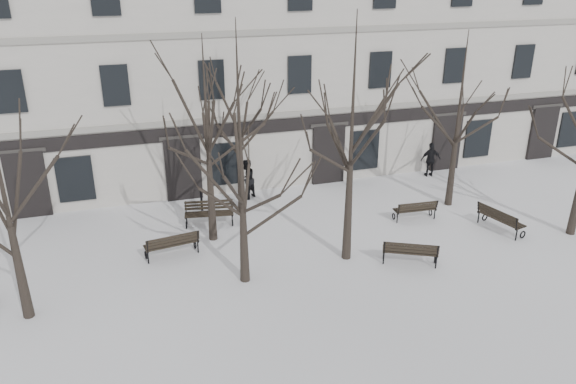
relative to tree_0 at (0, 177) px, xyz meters
name	(u,v)px	position (x,y,z in m)	size (l,w,h in m)	color
ground	(315,272)	(9.34, -0.09, -4.60)	(100.00, 100.00, 0.00)	white
building	(233,57)	(9.35, 12.87, 0.91)	(40.40, 10.20, 11.40)	#B4AFA6
tree_0	(0,177)	(0.00, 0.00, 0.00)	(5.15, 5.15, 7.36)	black
tree_1	(241,169)	(6.86, 0.09, -0.54)	(4.55, 4.55, 6.50)	black
tree_2	(353,112)	(10.79, 0.53, 0.89)	(6.15, 6.15, 8.79)	black
tree_4	(206,117)	(6.36, 3.48, 0.33)	(5.52, 5.52, 7.88)	black
tree_5	(238,95)	(8.10, 6.05, 0.48)	(5.69, 5.69, 8.14)	black
tree_6	(460,100)	(17.08, 3.73, 0.16)	(5.34, 5.34, 7.62)	black
bench_1	(172,244)	(4.68, 2.50, -4.06)	(2.05, 1.01, 0.99)	black
bench_2	(410,251)	(12.78, -0.60, -4.07)	(2.02, 1.49, 0.98)	black
bench_3	(209,212)	(6.45, 4.82, -4.06)	(2.07, 1.03, 1.00)	black
bench_4	(415,209)	(14.82, 2.71, -4.11)	(1.83, 0.77, 0.91)	black
bench_5	(500,218)	(17.57, 0.79, -4.06)	(1.17, 2.09, 1.00)	black
bollard_a	(201,200)	(6.37, 6.33, -4.09)	(0.12, 0.12, 0.96)	black
bollard_b	(349,174)	(13.70, 7.20, -4.04)	(0.13, 0.13, 1.04)	black
pedestrian_b	(247,198)	(8.57, 7.06, -4.60)	(0.92, 0.71, 1.88)	black
pedestrian_c	(429,176)	(18.12, 7.17, -4.60)	(1.03, 0.43, 1.75)	black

